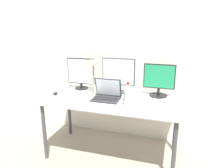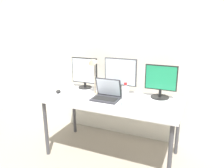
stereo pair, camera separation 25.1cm
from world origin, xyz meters
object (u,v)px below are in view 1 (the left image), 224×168
object	(u,v)px
monitor_left	(81,73)
work_desk	(112,104)
monitor_right	(159,80)
desk_lamp	(92,69)
water_bottle	(128,96)
laptop_silver	(107,95)
keyboard_main	(146,105)
monitor_center	(118,74)
soda_can_near_keyboard	(126,96)
mouse_by_keyboard	(55,93)

from	to	relation	value
monitor_left	work_desk	bearing A→B (deg)	-27.17
monitor_right	desk_lamp	bearing A→B (deg)	-164.84
work_desk	monitor_right	world-z (taller)	monitor_right
monitor_left	water_bottle	size ratio (longest dim) A/B	1.52
monitor_left	monitor_right	xyz separation A→B (m)	(1.02, -0.01, -0.01)
desk_lamp	laptop_silver	bearing A→B (deg)	-20.07
monitor_left	keyboard_main	world-z (taller)	monitor_left
keyboard_main	monitor_center	bearing A→B (deg)	134.73
monitor_left	water_bottle	xyz separation A→B (m)	(0.75, -0.46, -0.09)
monitor_center	soda_can_near_keyboard	size ratio (longest dim) A/B	3.51
keyboard_main	mouse_by_keyboard	bearing A→B (deg)	173.36
mouse_by_keyboard	monitor_left	bearing A→B (deg)	34.97
monitor_left	soda_can_near_keyboard	world-z (taller)	monitor_left
laptop_silver	mouse_by_keyboard	size ratio (longest dim) A/B	3.43
laptop_silver	water_bottle	xyz separation A→B (m)	(0.29, -0.17, 0.07)
water_bottle	desk_lamp	size ratio (longest dim) A/B	0.56
keyboard_main	monitor_left	bearing A→B (deg)	154.00
desk_lamp	monitor_center	bearing A→B (deg)	35.73
water_bottle	monitor_right	bearing A→B (deg)	58.68
keyboard_main	mouse_by_keyboard	size ratio (longest dim) A/B	4.74
desk_lamp	mouse_by_keyboard	bearing A→B (deg)	-166.60
monitor_center	keyboard_main	distance (m)	0.59
work_desk	monitor_right	bearing A→B (deg)	26.76
work_desk	monitor_left	xyz separation A→B (m)	(-0.51, 0.26, 0.28)
monitor_right	keyboard_main	size ratio (longest dim) A/B	0.91
work_desk	keyboard_main	distance (m)	0.44
laptop_silver	water_bottle	world-z (taller)	water_bottle
work_desk	soda_can_near_keyboard	distance (m)	0.22
work_desk	monitor_right	distance (m)	0.63
work_desk	soda_can_near_keyboard	size ratio (longest dim) A/B	12.76
water_bottle	laptop_silver	bearing A→B (deg)	149.72
monitor_left	keyboard_main	xyz separation A→B (m)	(0.93, -0.37, -0.20)
water_bottle	soda_can_near_keyboard	distance (m)	0.19
monitor_left	laptop_silver	world-z (taller)	monitor_left
work_desk	monitor_left	distance (m)	0.64
work_desk	monitor_left	world-z (taller)	monitor_left
water_bottle	monitor_center	bearing A→B (deg)	116.69
monitor_center	monitor_right	world-z (taller)	monitor_center
work_desk	mouse_by_keyboard	distance (m)	0.72
laptop_silver	water_bottle	bearing A→B (deg)	-30.28
monitor_left	monitor_center	xyz separation A→B (m)	(0.52, -0.02, 0.03)
monitor_left	mouse_by_keyboard	size ratio (longest dim) A/B	4.52
laptop_silver	keyboard_main	world-z (taller)	laptop_silver
monitor_center	keyboard_main	size ratio (longest dim) A/B	1.02
monitor_left	monitor_right	bearing A→B (deg)	-0.30
monitor_right	desk_lamp	distance (m)	0.82
monitor_right	soda_can_near_keyboard	bearing A→B (deg)	-139.18
laptop_silver	mouse_by_keyboard	bearing A→B (deg)	-177.48
laptop_silver	soda_can_near_keyboard	world-z (taller)	laptop_silver
monitor_center	mouse_by_keyboard	distance (m)	0.82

